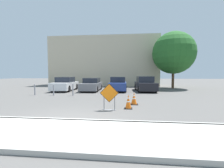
{
  "coord_description": "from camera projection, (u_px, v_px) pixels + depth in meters",
  "views": [
    {
      "loc": [
        2.43,
        -5.4,
        1.84
      ],
      "look_at": [
        0.79,
        10.53,
        0.79
      ],
      "focal_mm": 24.0,
      "sensor_mm": 36.0,
      "label": 1
    }
  ],
  "objects": [
    {
      "name": "ground_plane",
      "position": [
        104.0,
        92.0,
        15.65
      ],
      "size": [
        96.0,
        96.0,
        0.0
      ],
      "primitive_type": "plane",
      "color": "#565451"
    },
    {
      "name": "sidewalk_strip",
      "position": [
        47.0,
        133.0,
        4.55
      ],
      "size": [
        26.49,
        2.36,
        0.14
      ],
      "color": "#ADAAA3",
      "rests_on": "ground_plane"
    },
    {
      "name": "curb_lip",
      "position": [
        63.0,
        121.0,
        5.72
      ],
      "size": [
        26.49,
        0.2,
        0.14
      ],
      "color": "#ADAAA3",
      "rests_on": "ground_plane"
    },
    {
      "name": "road_closed_sign",
      "position": [
        109.0,
        96.0,
        7.62
      ],
      "size": [
        0.97,
        0.2,
        1.37
      ],
      "color": "black",
      "rests_on": "ground_plane"
    },
    {
      "name": "traffic_cone_nearest",
      "position": [
        128.0,
        102.0,
        8.0
      ],
      "size": [
        0.43,
        0.43,
        0.77
      ],
      "color": "black",
      "rests_on": "ground_plane"
    },
    {
      "name": "traffic_cone_second",
      "position": [
        134.0,
        99.0,
        9.1
      ],
      "size": [
        0.48,
        0.48,
        0.73
      ],
      "color": "black",
      "rests_on": "ground_plane"
    },
    {
      "name": "parked_car_nearest",
      "position": [
        65.0,
        84.0,
        16.81
      ],
      "size": [
        2.09,
        4.43,
        1.53
      ],
      "rotation": [
        0.0,
        0.0,
        3.19
      ],
      "color": "silver",
      "rests_on": "ground_plane"
    },
    {
      "name": "parked_car_second",
      "position": [
        92.0,
        85.0,
        16.83
      ],
      "size": [
        1.98,
        4.61,
        1.41
      ],
      "rotation": [
        0.0,
        0.0,
        3.17
      ],
      "color": "slate",
      "rests_on": "ground_plane"
    },
    {
      "name": "parked_car_third",
      "position": [
        118.0,
        84.0,
        16.67
      ],
      "size": [
        1.92,
        4.41,
        1.54
      ],
      "rotation": [
        0.0,
        0.0,
        3.16
      ],
      "color": "navy",
      "rests_on": "ground_plane"
    },
    {
      "name": "parked_car_fourth",
      "position": [
        145.0,
        84.0,
        16.35
      ],
      "size": [
        2.1,
        4.35,
        1.61
      ],
      "rotation": [
        0.0,
        0.0,
        3.21
      ],
      "color": "black",
      "rests_on": "ground_plane"
    },
    {
      "name": "bollard_nearest",
      "position": [
        73.0,
        89.0,
        12.78
      ],
      "size": [
        0.12,
        0.12,
        1.05
      ],
      "color": "gray",
      "rests_on": "ground_plane"
    },
    {
      "name": "bollard_second",
      "position": [
        54.0,
        90.0,
        12.96
      ],
      "size": [
        0.12,
        0.12,
        0.95
      ],
      "color": "gray",
      "rests_on": "ground_plane"
    },
    {
      "name": "bollard_third",
      "position": [
        35.0,
        89.0,
        13.14
      ],
      "size": [
        0.12,
        0.12,
        0.99
      ],
      "color": "gray",
      "rests_on": "ground_plane"
    },
    {
      "name": "building_facade_backdrop",
      "position": [
        105.0,
        62.0,
        24.98
      ],
      "size": [
        17.15,
        5.0,
        7.72
      ],
      "color": "beige",
      "rests_on": "ground_plane"
    },
    {
      "name": "street_tree_behind_lot",
      "position": [
        174.0,
        53.0,
        19.16
      ],
      "size": [
        5.37,
        5.37,
        7.25
      ],
      "color": "#513823",
      "rests_on": "ground_plane"
    }
  ]
}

